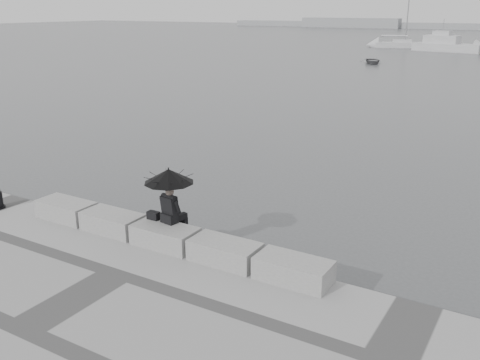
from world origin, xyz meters
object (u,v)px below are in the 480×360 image
Objects in this scene: seated_person at (169,183)px; dinghy at (373,61)px; motor_cruiser at (448,45)px; sailboat_left at (402,44)px.

seated_person is 51.07m from dinghy.
dinghy is (-3.89, -21.85, -0.61)m from motor_cruiser.
motor_cruiser is 22.20m from dinghy.
dinghy is at bearing -101.29° from sailboat_left.
sailboat_left is 8.77m from motor_cruiser.
sailboat_left is 1.32× the size of motor_cruiser.
seated_person reaches higher than dinghy.
seated_person is 72.10m from motor_cruiser.
seated_person is at bearing -108.47° from dinghy.
dinghy is (-10.65, 49.92, -1.73)m from seated_person.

